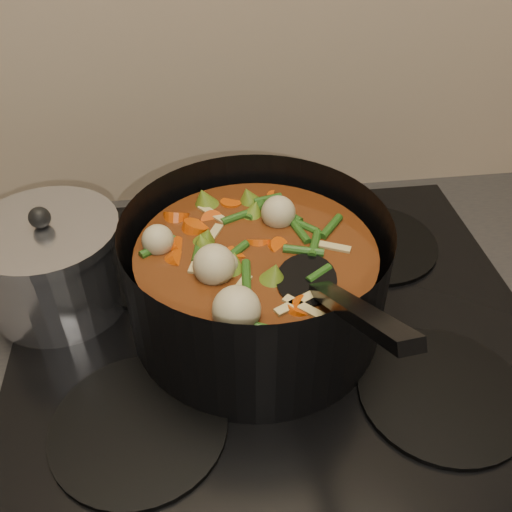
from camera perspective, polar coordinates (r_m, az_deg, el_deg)
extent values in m
cube|color=black|center=(0.73, 1.87, -8.97)|extent=(2.64, 0.64, 0.05)
cube|color=black|center=(0.70, 1.93, -7.08)|extent=(0.62, 0.54, 0.02)
cylinder|color=black|center=(0.61, -11.62, -16.34)|extent=(0.18, 0.18, 0.01)
cylinder|color=black|center=(0.66, 18.14, -12.86)|extent=(0.18, 0.18, 0.01)
cylinder|color=black|center=(0.79, -11.10, -0.57)|extent=(0.18, 0.18, 0.01)
cylinder|color=black|center=(0.82, 11.60, 1.28)|extent=(0.18, 0.18, 0.01)
cylinder|color=black|center=(0.65, 0.00, -1.98)|extent=(0.31, 0.31, 0.15)
cylinder|color=black|center=(0.69, 0.00, -6.20)|extent=(0.29, 0.29, 0.01)
cylinder|color=#5B280F|center=(0.66, 0.00, -2.78)|extent=(0.27, 0.27, 0.10)
cylinder|color=#DE4C0A|center=(0.63, 3.55, 0.72)|extent=(0.03, 0.03, 0.03)
cylinder|color=#DE4C0A|center=(0.67, 3.12, 3.65)|extent=(0.04, 0.04, 0.03)
cylinder|color=#DE4C0A|center=(0.70, -2.81, 5.34)|extent=(0.04, 0.04, 0.03)
cylinder|color=#DE4C0A|center=(0.64, -4.63, 1.44)|extent=(0.03, 0.04, 0.03)
cylinder|color=#DE4C0A|center=(0.59, -7.00, -2.35)|extent=(0.04, 0.04, 0.03)
cylinder|color=#DE4C0A|center=(0.59, -0.43, -1.94)|extent=(0.04, 0.04, 0.03)
cylinder|color=#DE4C0A|center=(0.59, 4.81, -2.64)|extent=(0.04, 0.04, 0.03)
cylinder|color=#DE4C0A|center=(0.64, 9.03, 1.00)|extent=(0.04, 0.03, 0.03)
cylinder|color=#DE4C0A|center=(0.66, 2.58, 2.94)|extent=(0.04, 0.04, 0.03)
cylinder|color=#DE4C0A|center=(0.69, -2.23, 4.70)|extent=(0.04, 0.04, 0.03)
cylinder|color=#DE4C0A|center=(0.64, -3.31, 1.22)|extent=(0.03, 0.03, 0.03)
cylinder|color=#DE4C0A|center=(0.60, -5.77, -1.72)|extent=(0.04, 0.04, 0.03)
sphere|color=tan|center=(0.63, 5.62, 1.82)|extent=(0.04, 0.04, 0.04)
sphere|color=tan|center=(0.66, -2.57, 4.29)|extent=(0.04, 0.04, 0.04)
sphere|color=tan|center=(0.58, -3.93, -1.50)|extent=(0.04, 0.04, 0.04)
sphere|color=tan|center=(0.60, 5.55, 0.19)|extent=(0.04, 0.04, 0.04)
cone|color=olive|center=(0.58, -5.90, -2.70)|extent=(0.04, 0.04, 0.03)
cone|color=olive|center=(0.56, 4.01, -3.70)|extent=(0.04, 0.04, 0.03)
cone|color=olive|center=(0.64, 7.47, 1.87)|extent=(0.04, 0.04, 0.03)
cone|color=olive|center=(0.69, 0.84, 5.36)|extent=(0.04, 0.04, 0.03)
cone|color=olive|center=(0.65, -6.78, 2.90)|extent=(0.04, 0.04, 0.03)
cone|color=olive|center=(0.57, -5.59, -2.92)|extent=(0.04, 0.04, 0.03)
cone|color=olive|center=(0.57, 4.41, -3.54)|extent=(0.04, 0.04, 0.03)
cylinder|color=#265418|center=(0.65, 2.41, 2.82)|extent=(0.01, 0.04, 0.01)
cylinder|color=#265418|center=(0.70, -1.13, 5.97)|extent=(0.04, 0.03, 0.01)
cylinder|color=#265418|center=(0.66, -5.70, 3.52)|extent=(0.04, 0.02, 0.01)
cylinder|color=#265418|center=(0.62, -5.86, 0.32)|extent=(0.03, 0.04, 0.01)
cylinder|color=#265418|center=(0.59, -2.58, -1.33)|extent=(0.03, 0.04, 0.01)
cylinder|color=#265418|center=(0.55, 1.59, -5.71)|extent=(0.04, 0.02, 0.01)
cylinder|color=#265418|center=(0.59, 6.50, -2.12)|extent=(0.04, 0.03, 0.01)
cylinder|color=#265418|center=(0.63, 5.71, 1.41)|extent=(0.01, 0.04, 0.01)
cylinder|color=#265418|center=(0.65, 2.32, 2.86)|extent=(0.04, 0.03, 0.01)
cylinder|color=#265418|center=(0.70, -1.36, 5.95)|extent=(0.04, 0.02, 0.01)
cylinder|color=#265418|center=(0.66, -5.83, 3.43)|extent=(0.02, 0.04, 0.01)
cylinder|color=#265418|center=(0.62, -5.84, 0.21)|extent=(0.03, 0.04, 0.01)
cylinder|color=#265418|center=(0.59, -2.49, -1.37)|extent=(0.04, 0.02, 0.01)
cylinder|color=#265418|center=(0.55, 1.88, -5.68)|extent=(0.04, 0.03, 0.01)
cylinder|color=#265418|center=(0.59, 6.61, -2.00)|extent=(0.01, 0.04, 0.01)
cube|color=tan|center=(0.65, -5.72, 2.66)|extent=(0.04, 0.01, 0.00)
cube|color=tan|center=(0.58, -5.05, -2.38)|extent=(0.02, 0.04, 0.00)
cube|color=tan|center=(0.57, 3.42, -3.22)|extent=(0.04, 0.03, 0.00)
cube|color=tan|center=(0.64, 6.48, 1.56)|extent=(0.04, 0.04, 0.00)
cube|color=tan|center=(0.68, 0.73, 4.64)|extent=(0.03, 0.04, 0.00)
cube|color=tan|center=(0.65, -5.90, 2.47)|extent=(0.04, 0.02, 0.00)
cube|color=tan|center=(0.58, -4.78, -2.56)|extent=(0.01, 0.04, 0.00)
ellipsoid|color=black|center=(0.59, 5.06, -2.49)|extent=(0.08, 0.10, 0.01)
cube|color=black|center=(0.49, 10.04, -5.52)|extent=(0.04, 0.18, 0.11)
cylinder|color=silver|center=(0.73, -19.48, -1.23)|extent=(0.17, 0.17, 0.10)
cylinder|color=silver|center=(0.70, -20.49, 2.38)|extent=(0.17, 0.17, 0.01)
sphere|color=black|center=(0.69, -20.84, 3.61)|extent=(0.02, 0.02, 0.02)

